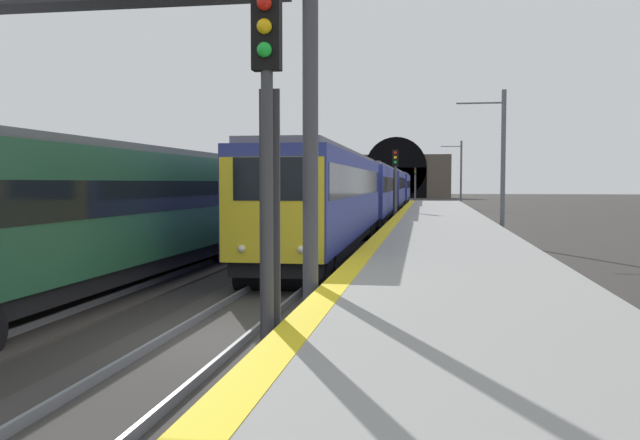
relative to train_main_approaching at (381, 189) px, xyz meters
name	(u,v)px	position (x,y,z in m)	size (l,w,h in m)	color
ground_plane	(210,342)	(-43.99, 0.00, -2.32)	(320.00, 320.00, 0.00)	#302D2B
platform_right	(461,321)	(-43.99, -4.47, -1.78)	(112.00, 4.90, 1.07)	gray
platform_right_edge_strip	(334,286)	(-43.99, -2.27, -1.24)	(112.00, 0.50, 0.01)	yellow
track_main_line	(210,340)	(-43.99, 0.00, -2.28)	(160.00, 3.18, 0.21)	#383533
train_main_approaching	(381,189)	(0.00, 0.00, 0.00)	(79.52, 2.93, 4.07)	navy
train_adjacent_platform	(280,195)	(-18.72, 4.40, -0.12)	(59.30, 3.10, 4.77)	#235638
railway_signal_near	(267,155)	(-46.82, -1.78, 0.95)	(0.39, 0.38, 5.43)	#38383D
railway_signal_mid	(395,180)	(-12.74, -1.78, 0.70)	(0.39, 0.38, 4.97)	#4C4C54
railway_signal_far	(415,181)	(48.91, -1.78, 0.83)	(0.39, 0.38, 5.20)	#4C4C54
overhead_signal_gantry	(98,55)	(-43.77, 2.20, 2.95)	(0.70, 8.32, 7.02)	#3F3F47
tunnel_portal	(396,176)	(70.67, 2.20, 1.75)	(2.66, 20.23, 11.33)	#51473D
catenary_mast_near	(502,165)	(-23.19, -7.27, 1.40)	(0.22, 2.29, 7.21)	#595B60
catenary_mast_far	(461,174)	(18.61, -7.27, 1.50)	(0.22, 2.31, 7.40)	#595B60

